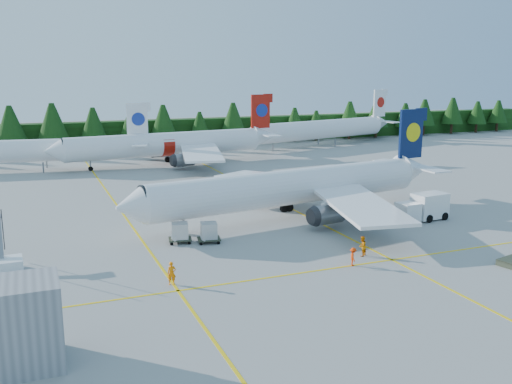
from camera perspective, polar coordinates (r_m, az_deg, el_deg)
name	(u,v)px	position (r m, az deg, el deg)	size (l,w,h in m)	color
ground	(303,249)	(55.71, 4.77, -5.68)	(320.00, 320.00, 0.00)	#9E9F99
taxi_stripe_a	(124,215)	(70.12, -13.08, -2.25)	(0.25, 120.00, 0.01)	yellow
taxi_stripe_b	(276,201)	(75.64, 2.03, -0.90)	(0.25, 120.00, 0.01)	yellow
taxi_stripe_cross	(334,268)	(50.72, 7.84, -7.55)	(80.00, 0.25, 0.01)	yellow
treeline_hedge	(141,134)	(132.27, -11.45, 5.74)	(220.00, 4.00, 6.00)	black
terminal_building	(6,327)	(36.29, -23.68, -12.24)	(6.00, 4.00, 5.20)	gray
airliner_navy	(284,189)	(65.71, 2.84, 0.34)	(41.29, 33.74, 12.05)	white
airliner_red	(162,145)	(105.39, -9.36, 4.67)	(42.72, 34.99, 12.43)	white
airliner_far_left	(25,150)	(105.67, -22.09, 3.88)	(38.95, 9.01, 11.37)	white
airliner_far_right	(316,129)	(130.75, 6.05, 6.24)	(42.02, 14.05, 12.46)	white
service_truck	(422,208)	(68.19, 16.26, -1.51)	(6.57, 2.96, 3.07)	white
uld_pair	(194,232)	(57.42, -6.19, -3.96)	(5.23, 3.16, 1.73)	#313728
crew_a	(172,273)	(46.76, -8.43, -8.05)	(0.69, 0.46, 1.90)	orange
crew_b	(362,246)	(54.07, 10.57, -5.34)	(0.93, 0.72, 1.91)	orange
crew_c	(353,257)	(51.35, 9.69, -6.40)	(0.68, 0.46, 1.64)	#F93905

